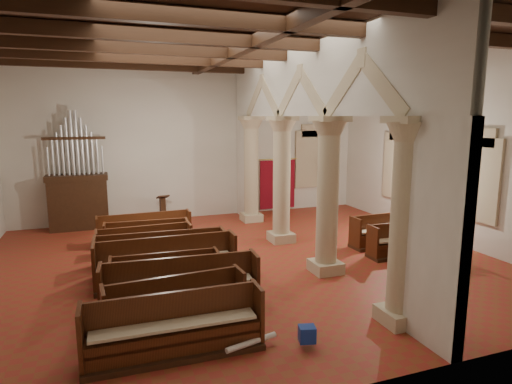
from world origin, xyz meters
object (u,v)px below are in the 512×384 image
(lectern, at_px, (163,211))
(nave_pew_0, at_px, (175,336))
(pipe_organ, at_px, (78,192))
(aisle_pew_0, at_px, (429,252))
(processional_banner, at_px, (328,190))

(lectern, height_order, nave_pew_0, lectern)
(pipe_organ, height_order, aisle_pew_0, pipe_organ)
(processional_banner, relative_size, nave_pew_0, 0.86)
(pipe_organ, distance_m, lectern, 3.14)
(pipe_organ, bearing_deg, processional_banner, -0.04)
(pipe_organ, bearing_deg, aisle_pew_0, -38.32)
(processional_banner, bearing_deg, nave_pew_0, -132.67)
(lectern, distance_m, processional_banner, 7.24)
(pipe_organ, bearing_deg, lectern, -0.19)
(lectern, height_order, processional_banner, processional_banner)
(nave_pew_0, xyz_separation_m, aisle_pew_0, (7.42, 2.30, -0.04))
(pipe_organ, distance_m, nave_pew_0, 9.91)
(processional_banner, bearing_deg, lectern, 178.05)
(pipe_organ, relative_size, aisle_pew_0, 2.24)
(lectern, distance_m, aisle_pew_0, 9.71)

